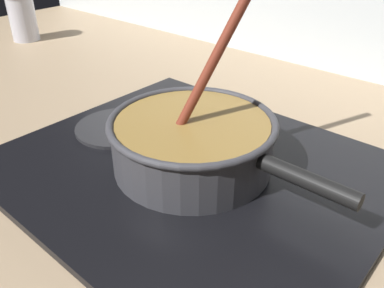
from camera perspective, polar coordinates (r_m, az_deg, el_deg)
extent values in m
cube|color=#9E8466|center=(0.52, -17.57, -16.46)|extent=(2.40, 1.60, 0.04)
cube|color=black|center=(0.62, 0.00, -3.44)|extent=(0.56, 0.48, 0.01)
torus|color=#592D0C|center=(0.61, 0.00, -2.67)|extent=(0.19, 0.19, 0.01)
cylinder|color=#262628|center=(0.73, -10.59, 2.35)|extent=(0.15, 0.15, 0.01)
cylinder|color=#38383D|center=(0.60, 0.00, 0.00)|extent=(0.24, 0.24, 0.07)
cylinder|color=olive|center=(0.59, 0.00, 0.33)|extent=(0.22, 0.22, 0.07)
torus|color=#38383D|center=(0.58, 0.00, 3.18)|extent=(0.25, 0.25, 0.01)
cylinder|color=black|center=(0.50, 15.98, -4.96)|extent=(0.13, 0.02, 0.02)
cylinder|color=#EDD88C|center=(0.61, 2.16, 3.65)|extent=(0.03, 0.03, 0.01)
cylinder|color=#E5CC7A|center=(0.58, 0.07, 2.20)|extent=(0.04, 0.04, 0.01)
cylinder|color=#EDD88C|center=(0.56, -6.04, 1.04)|extent=(0.04, 0.04, 0.01)
cylinder|color=#E5CC7A|center=(0.55, 5.23, 0.61)|extent=(0.03, 0.03, 0.01)
cylinder|color=#E5CC7A|center=(0.65, 1.34, 5.68)|extent=(0.04, 0.04, 0.01)
cylinder|color=maroon|center=(0.55, 4.05, 13.50)|extent=(0.09, 0.12, 0.25)
cube|color=brown|center=(0.58, -2.31, 1.50)|extent=(0.05, 0.05, 0.01)
cylinder|color=silver|center=(1.35, -22.82, 15.99)|extent=(0.08, 0.08, 0.13)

